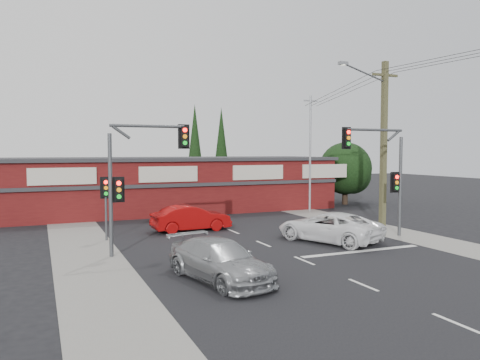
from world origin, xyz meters
name	(u,v)px	position (x,y,z in m)	size (l,w,h in m)	color
ground	(281,251)	(0.00, 0.00, 0.00)	(120.00, 120.00, 0.00)	black
road_strip	(239,234)	(0.00, 5.00, 0.01)	(14.00, 70.00, 0.01)	black
verge_left	(82,246)	(-8.50, 5.00, 0.01)	(3.00, 70.00, 0.02)	gray
verge_right	(361,225)	(8.50, 5.00, 0.01)	(3.00, 70.00, 0.02)	gray
stop_line	(362,251)	(3.50, -1.50, 0.01)	(6.50, 0.35, 0.01)	silver
white_suv	(329,227)	(3.42, 1.14, 0.77)	(2.57, 5.57, 1.55)	white
silver_suv	(220,260)	(-4.42, -3.49, 0.74)	(2.08, 5.12, 1.48)	#97999C
red_sedan	(191,218)	(-2.20, 7.12, 0.76)	(1.62, 4.63, 1.53)	#9B0909
lane_dashes	(247,237)	(0.00, 3.89, 0.01)	(0.12, 45.38, 0.01)	silver
shop_building	(168,184)	(-0.99, 16.99, 2.13)	(27.30, 8.40, 4.22)	#4D0F10
tree_cluster	(344,172)	(14.69, 15.44, 2.90)	(5.90, 5.10, 5.50)	#2D2116
conifer_near	(195,143)	(3.50, 24.00, 5.48)	(1.80, 1.80, 9.25)	#2D2116
conifer_far	(221,144)	(7.00, 26.00, 5.48)	(1.80, 1.80, 9.25)	#2D2116
traffic_mast_left	(135,169)	(-6.43, 2.00, 3.93)	(3.77, 0.27, 5.97)	#47494C
traffic_mast_right	(384,165)	(6.86, 1.00, 3.95)	(3.96, 0.27, 5.97)	#47494C
pedestal_signal	(106,195)	(-7.20, 6.01, 2.41)	(0.55, 0.27, 3.38)	#47494C
utility_pole	(382,140)	(8.36, 2.99, 5.40)	(4.38, 0.59, 10.00)	brown
steel_pole	(310,151)	(9.00, 12.00, 4.70)	(1.20, 0.16, 9.00)	gray
power_lines	(462,61)	(8.47, -2.47, 9.04)	(2.01, 29.00, 1.22)	black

